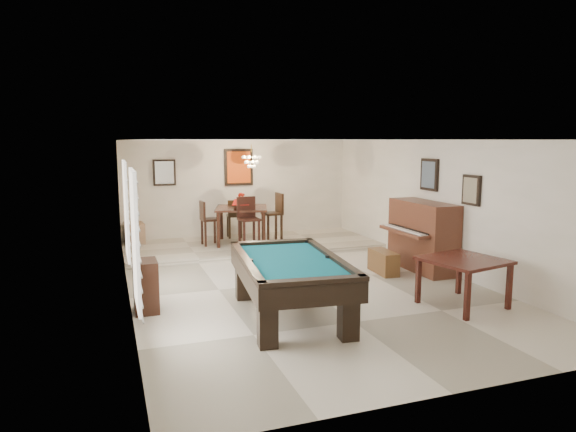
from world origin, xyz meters
TOP-DOWN VIEW (x-y plane):
  - ground_plane at (0.00, 0.00)m, footprint 6.00×9.00m
  - wall_back at (0.00, 4.50)m, footprint 6.00×0.04m
  - wall_front at (0.00, -4.50)m, footprint 6.00×0.04m
  - wall_left at (-3.00, 0.00)m, footprint 0.04×9.00m
  - wall_right at (3.00, 0.00)m, footprint 0.04×9.00m
  - ceiling at (0.00, 0.00)m, footprint 6.00×9.00m
  - dining_step at (0.00, 3.25)m, footprint 6.00×2.50m
  - window_left_front at (-2.97, -2.20)m, footprint 0.06×1.00m
  - window_left_rear at (-2.97, 0.60)m, footprint 0.06×1.00m
  - pool_table at (-0.79, -1.72)m, footprint 1.67×2.72m
  - square_table at (1.94, -2.16)m, footprint 1.31×1.31m
  - upright_piano at (2.51, 0.04)m, footprint 0.93×1.66m
  - piano_bench at (1.80, 0.05)m, footprint 0.36×0.82m
  - apothecary_chest at (-2.78, -0.76)m, footprint 0.35×0.53m
  - dining_table at (-0.23, 3.31)m, footprint 1.50×1.50m
  - flower_vase at (-0.23, 3.31)m, footprint 0.16×0.16m
  - dining_chair_south at (-0.25, 2.57)m, footprint 0.47×0.47m
  - dining_chair_north at (-0.23, 4.08)m, footprint 0.39×0.39m
  - dining_chair_west at (-1.00, 3.34)m, footprint 0.42×0.42m
  - dining_chair_east at (0.54, 3.29)m, footprint 0.47×0.47m
  - corner_bench at (-2.69, 4.18)m, footprint 0.47×0.58m
  - chandelier at (0.00, 3.20)m, footprint 0.44×0.44m
  - back_painting at (0.00, 4.46)m, footprint 0.75×0.06m
  - back_mirror at (-1.90, 4.46)m, footprint 0.55×0.06m
  - right_picture_upper at (2.96, 0.30)m, footprint 0.06×0.55m
  - right_picture_lower at (2.96, -1.00)m, footprint 0.06×0.45m

SIDE VIEW (x-z plane):
  - ground_plane at x=0.00m, z-range -0.02..0.00m
  - dining_step at x=0.00m, z-range 0.00..0.12m
  - piano_bench at x=1.80m, z-range 0.00..0.44m
  - corner_bench at x=-2.69m, z-range 0.12..0.61m
  - square_table at x=1.94m, z-range 0.00..0.76m
  - apothecary_chest at x=-2.78m, z-range 0.00..0.80m
  - pool_table at x=-0.79m, z-range 0.00..0.86m
  - dining_chair_north at x=-0.23m, z-range 0.12..1.10m
  - dining_table at x=-0.23m, z-range 0.12..1.12m
  - dining_chair_west at x=-1.00m, z-range 0.12..1.18m
  - upright_piano at x=2.51m, z-range 0.00..1.38m
  - dining_chair_east at x=0.54m, z-range 0.12..1.31m
  - dining_chair_south at x=-0.25m, z-range 0.12..1.31m
  - flower_vase at x=-0.23m, z-range 1.12..1.36m
  - wall_back at x=0.00m, z-range 0.00..2.60m
  - wall_front at x=0.00m, z-range 0.00..2.60m
  - wall_left at x=-3.00m, z-range 0.00..2.60m
  - wall_right at x=3.00m, z-range 0.00..2.60m
  - window_left_front at x=-2.97m, z-range 0.55..2.25m
  - window_left_rear at x=-2.97m, z-range 0.55..2.25m
  - right_picture_lower at x=2.96m, z-range 1.42..1.98m
  - back_mirror at x=-1.90m, z-range 1.48..2.12m
  - back_painting at x=0.00m, z-range 1.42..2.38m
  - right_picture_upper at x=2.96m, z-range 1.57..2.23m
  - chandelier at x=0.00m, z-range 1.90..2.50m
  - ceiling at x=0.00m, z-range 2.58..2.62m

